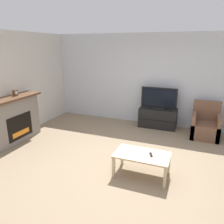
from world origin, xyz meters
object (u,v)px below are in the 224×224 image
at_px(tv_stand, 158,118).
at_px(remote, 151,155).
at_px(armchair, 205,126).
at_px(mantel_clock, 15,93).
at_px(tv, 159,99).
at_px(coffee_table, 142,157).
at_px(fireplace, 13,119).

relative_size(tv_stand, remote, 6.99).
bearing_deg(remote, armchair, 47.19).
xyz_separation_m(tv_stand, remote, (0.34, -2.63, 0.16)).
relative_size(mantel_clock, tv, 0.15).
bearing_deg(tv_stand, tv, -90.00).
xyz_separation_m(mantel_clock, coffee_table, (3.35, -0.48, -0.84)).
xyz_separation_m(mantel_clock, armchair, (4.47, 1.93, -0.93)).
relative_size(fireplace, armchair, 1.68).
relative_size(fireplace, tv, 1.50).
relative_size(tv_stand, armchair, 1.18).
relative_size(mantel_clock, remote, 0.97).
bearing_deg(fireplace, armchair, 24.98).
bearing_deg(tv_stand, armchair, -10.09).
distance_m(armchair, coffee_table, 2.66).
xyz_separation_m(mantel_clock, remote, (3.51, -0.46, -0.78)).
relative_size(armchair, coffee_table, 0.91).
height_order(tv_stand, coffee_table, tv_stand).
relative_size(fireplace, mantel_clock, 10.29).
bearing_deg(tv, fireplace, -143.94).
distance_m(mantel_clock, armchair, 4.95).
relative_size(fireplace, remote, 10.00).
xyz_separation_m(tv, remote, (0.34, -2.62, -0.42)).
bearing_deg(remote, coffee_table, 166.22).
bearing_deg(coffee_table, remote, 7.26).
xyz_separation_m(tv_stand, coffee_table, (0.18, -2.65, 0.09)).
height_order(fireplace, coffee_table, fireplace).
bearing_deg(tv_stand, fireplace, -143.91).
bearing_deg(fireplace, tv_stand, 36.09).
xyz_separation_m(tv, coffee_table, (0.18, -2.64, -0.49)).
bearing_deg(tv, remote, -82.53).
height_order(tv_stand, remote, tv_stand).
bearing_deg(mantel_clock, tv_stand, 34.38).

